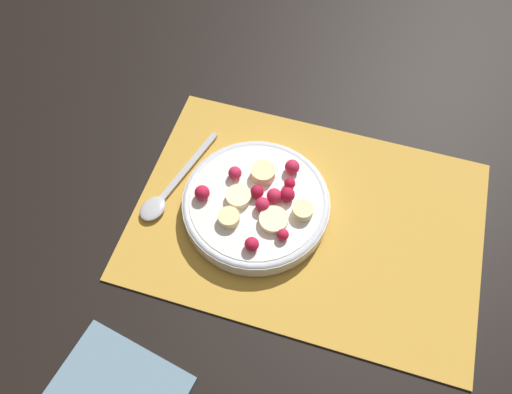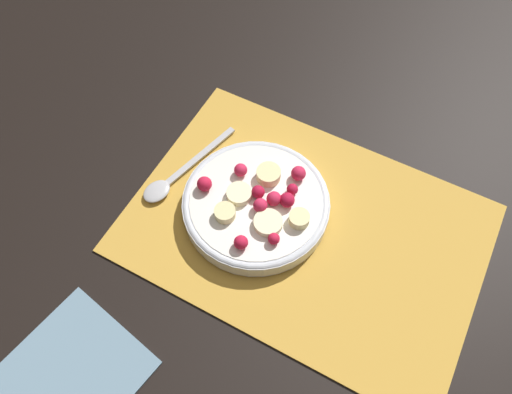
% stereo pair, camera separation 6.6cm
% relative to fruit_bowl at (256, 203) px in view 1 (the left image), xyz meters
% --- Properties ---
extents(ground_plane, '(3.00, 3.00, 0.00)m').
position_rel_fruit_bowl_xyz_m(ground_plane, '(-0.07, -0.01, -0.02)').
color(ground_plane, black).
extents(placemat, '(0.47, 0.33, 0.01)m').
position_rel_fruit_bowl_xyz_m(placemat, '(-0.07, -0.01, -0.02)').
color(placemat, gold).
rests_on(placemat, ground_plane).
extents(fruit_bowl, '(0.20, 0.20, 0.05)m').
position_rel_fruit_bowl_xyz_m(fruit_bowl, '(0.00, 0.00, 0.00)').
color(fruit_bowl, silver).
rests_on(fruit_bowl, placemat).
extents(spoon, '(0.06, 0.17, 0.01)m').
position_rel_fruit_bowl_xyz_m(spoon, '(0.13, 0.02, -0.01)').
color(spoon, '#B2B2B7').
rests_on(spoon, placemat).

